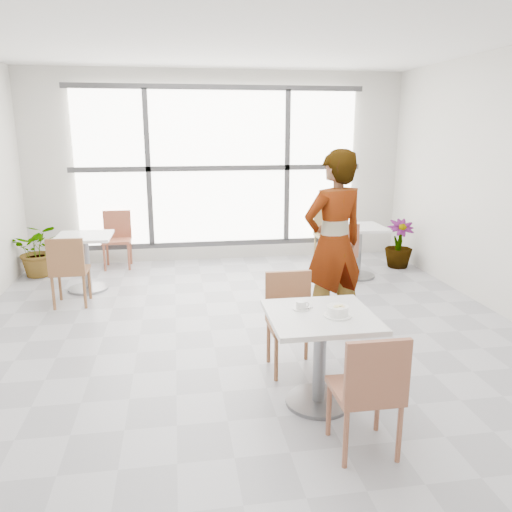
{
  "coord_description": "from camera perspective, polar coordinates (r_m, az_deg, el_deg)",
  "views": [
    {
      "loc": [
        -0.69,
        -4.62,
        2.12
      ],
      "look_at": [
        0.0,
        -0.3,
        1.0
      ],
      "focal_mm": 35.24,
      "sensor_mm": 36.0,
      "label": 1
    }
  ],
  "objects": [
    {
      "name": "floor",
      "position": [
        5.13,
        -0.54,
        -10.05
      ],
      "size": [
        7.0,
        7.0,
        0.0
      ],
      "primitive_type": "plane",
      "color": "#9E9EA5",
      "rests_on": "ground"
    },
    {
      "name": "ceiling",
      "position": [
        4.75,
        -0.63,
        25.02
      ],
      "size": [
        7.0,
        7.0,
        0.0
      ],
      "primitive_type": "plane",
      "rotation": [
        3.14,
        0.0,
        0.0
      ],
      "color": "white",
      "rests_on": "ground"
    },
    {
      "name": "wall_back",
      "position": [
        8.17,
        -4.26,
        9.96
      ],
      "size": [
        6.0,
        0.0,
        6.0
      ],
      "primitive_type": "plane",
      "rotation": [
        1.57,
        0.0,
        0.0
      ],
      "color": "silver",
      "rests_on": "ground"
    },
    {
      "name": "wall_front",
      "position": [
        1.45,
        20.75,
        -11.83
      ],
      "size": [
        6.0,
        0.0,
        6.0
      ],
      "primitive_type": "plane",
      "rotation": [
        -1.57,
        0.0,
        0.0
      ],
      "color": "silver",
      "rests_on": "ground"
    },
    {
      "name": "window",
      "position": [
        8.11,
        -4.22,
        9.93
      ],
      "size": [
        4.6,
        0.07,
        2.52
      ],
      "color": "white",
      "rests_on": "ground"
    },
    {
      "name": "main_table",
      "position": [
        3.95,
        7.28,
        -9.63
      ],
      "size": [
        0.8,
        0.8,
        0.75
      ],
      "color": "silver",
      "rests_on": "ground"
    },
    {
      "name": "chair_near",
      "position": [
        3.42,
        12.77,
        -14.31
      ],
      "size": [
        0.42,
        0.42,
        0.87
      ],
      "rotation": [
        0.0,
        0.0,
        3.14
      ],
      "color": "#945941",
      "rests_on": "ground"
    },
    {
      "name": "chair_far",
      "position": [
        4.54,
        3.93,
        -6.6
      ],
      "size": [
        0.42,
        0.42,
        0.87
      ],
      "color": "brown",
      "rests_on": "ground"
    },
    {
      "name": "oatmeal_bowl",
      "position": [
        3.82,
        9.26,
        -6.16
      ],
      "size": [
        0.21,
        0.21,
        0.09
      ],
      "color": "white",
      "rests_on": "main_table"
    },
    {
      "name": "coffee_cup",
      "position": [
        3.93,
        5.18,
        -5.64
      ],
      "size": [
        0.16,
        0.13,
        0.07
      ],
      "color": "silver",
      "rests_on": "main_table"
    },
    {
      "name": "person",
      "position": [
        5.22,
        8.8,
        1.36
      ],
      "size": [
        0.81,
        0.65,
        1.92
      ],
      "primitive_type": "imported",
      "rotation": [
        0.0,
        0.0,
        3.44
      ],
      "color": "black",
      "rests_on": "ground"
    },
    {
      "name": "bg_table_left",
      "position": [
        7.04,
        -18.79,
        0.15
      ],
      "size": [
        0.7,
        0.7,
        0.75
      ],
      "color": "white",
      "rests_on": "ground"
    },
    {
      "name": "bg_table_right",
      "position": [
        7.41,
        11.54,
        1.32
      ],
      "size": [
        0.7,
        0.7,
        0.75
      ],
      "color": "silver",
      "rests_on": "ground"
    },
    {
      "name": "bg_chair_left_near",
      "position": [
        6.43,
        -20.52,
        -1.17
      ],
      "size": [
        0.42,
        0.42,
        0.87
      ],
      "rotation": [
        0.0,
        0.0,
        3.14
      ],
      "color": "brown",
      "rests_on": "ground"
    },
    {
      "name": "bg_chair_left_far",
      "position": [
        8.11,
        -15.47,
        2.3
      ],
      "size": [
        0.42,
        0.42,
        0.87
      ],
      "color": "#A1563D",
      "rests_on": "ground"
    },
    {
      "name": "bg_chair_right_near",
      "position": [
        6.98,
        9.59,
        0.73
      ],
      "size": [
        0.42,
        0.42,
        0.87
      ],
      "rotation": [
        0.0,
        0.0,
        3.14
      ],
      "color": "brown",
      "rests_on": "ground"
    },
    {
      "name": "bg_chair_right_far",
      "position": [
        8.26,
        8.16,
        2.89
      ],
      "size": [
        0.42,
        0.42,
        0.87
      ],
      "color": "#9F844F",
      "rests_on": "ground"
    },
    {
      "name": "plant_left",
      "position": [
        7.98,
        -23.41,
        0.64
      ],
      "size": [
        0.73,
        0.64,
        0.78
      ],
      "primitive_type": "imported",
      "rotation": [
        0.0,
        0.0,
        0.04
      ],
      "color": "#538341",
      "rests_on": "ground"
    },
    {
      "name": "plant_right",
      "position": [
        8.1,
        15.92,
        1.35
      ],
      "size": [
        0.5,
        0.5,
        0.75
      ],
      "primitive_type": "imported",
      "rotation": [
        0.0,
        0.0,
        -0.21
      ],
      "color": "#51834A",
      "rests_on": "ground"
    }
  ]
}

